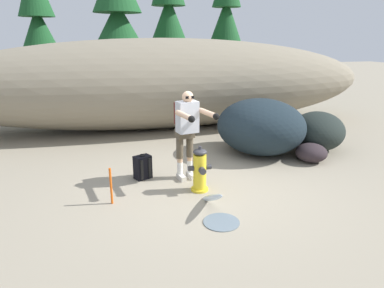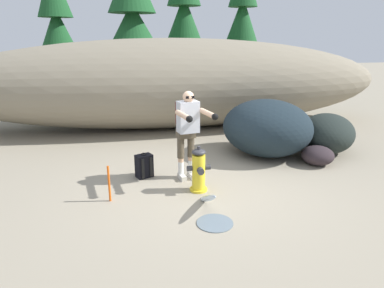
{
  "view_description": "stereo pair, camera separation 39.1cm",
  "coord_description": "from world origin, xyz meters",
  "px_view_note": "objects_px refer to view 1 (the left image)",
  "views": [
    {
      "loc": [
        -1.68,
        -5.4,
        2.52
      ],
      "look_at": [
        -0.23,
        0.12,
        0.75
      ],
      "focal_mm": 32.14,
      "sensor_mm": 36.0,
      "label": 1
    },
    {
      "loc": [
        -1.3,
        -5.49,
        2.52
      ],
      "look_at": [
        -0.23,
        0.12,
        0.75
      ],
      "focal_mm": 32.14,
      "sensor_mm": 36.0,
      "label": 2
    }
  ],
  "objects_px": {
    "utility_worker": "(187,125)",
    "boulder_small": "(311,153)",
    "fire_hydrant": "(200,170)",
    "boulder_large": "(261,126)",
    "spare_backpack": "(143,167)",
    "boulder_mid": "(318,131)",
    "survey_stake": "(111,186)"
  },
  "relations": [
    {
      "from": "boulder_large",
      "to": "utility_worker",
      "type": "bearing_deg",
      "value": -151.05
    },
    {
      "from": "spare_backpack",
      "to": "boulder_mid",
      "type": "height_order",
      "value": "boulder_mid"
    },
    {
      "from": "fire_hydrant",
      "to": "boulder_large",
      "type": "relative_size",
      "value": 0.4
    },
    {
      "from": "spare_backpack",
      "to": "boulder_mid",
      "type": "relative_size",
      "value": 0.3
    },
    {
      "from": "fire_hydrant",
      "to": "boulder_small",
      "type": "distance_m",
      "value": 2.81
    },
    {
      "from": "survey_stake",
      "to": "boulder_mid",
      "type": "bearing_deg",
      "value": 19.12
    },
    {
      "from": "boulder_small",
      "to": "survey_stake",
      "type": "distance_m",
      "value": 4.27
    },
    {
      "from": "fire_hydrant",
      "to": "boulder_small",
      "type": "bearing_deg",
      "value": 16.64
    },
    {
      "from": "fire_hydrant",
      "to": "utility_worker",
      "type": "distance_m",
      "value": 0.85
    },
    {
      "from": "boulder_large",
      "to": "survey_stake",
      "type": "height_order",
      "value": "boulder_large"
    },
    {
      "from": "fire_hydrant",
      "to": "utility_worker",
      "type": "bearing_deg",
      "value": 100.53
    },
    {
      "from": "spare_backpack",
      "to": "survey_stake",
      "type": "xyz_separation_m",
      "value": [
        -0.6,
        -0.91,
        0.08
      ]
    },
    {
      "from": "spare_backpack",
      "to": "boulder_small",
      "type": "xyz_separation_m",
      "value": [
        3.57,
        0.01,
        -0.02
      ]
    },
    {
      "from": "fire_hydrant",
      "to": "survey_stake",
      "type": "relative_size",
      "value": 1.33
    },
    {
      "from": "fire_hydrant",
      "to": "spare_backpack",
      "type": "relative_size",
      "value": 1.69
    },
    {
      "from": "boulder_mid",
      "to": "fire_hydrant",
      "type": "bearing_deg",
      "value": -155.09
    },
    {
      "from": "fire_hydrant",
      "to": "boulder_small",
      "type": "xyz_separation_m",
      "value": [
        2.69,
        0.8,
        -0.17
      ]
    },
    {
      "from": "boulder_large",
      "to": "survey_stake",
      "type": "relative_size",
      "value": 3.35
    },
    {
      "from": "spare_backpack",
      "to": "boulder_large",
      "type": "height_order",
      "value": "boulder_large"
    },
    {
      "from": "fire_hydrant",
      "to": "spare_backpack",
      "type": "height_order",
      "value": "fire_hydrant"
    },
    {
      "from": "utility_worker",
      "to": "spare_backpack",
      "type": "height_order",
      "value": "utility_worker"
    },
    {
      "from": "utility_worker",
      "to": "boulder_small",
      "type": "relative_size",
      "value": 2.41
    },
    {
      "from": "fire_hydrant",
      "to": "boulder_large",
      "type": "distance_m",
      "value": 2.49
    },
    {
      "from": "boulder_large",
      "to": "boulder_mid",
      "type": "height_order",
      "value": "boulder_large"
    },
    {
      "from": "fire_hydrant",
      "to": "survey_stake",
      "type": "distance_m",
      "value": 1.49
    },
    {
      "from": "spare_backpack",
      "to": "survey_stake",
      "type": "height_order",
      "value": "survey_stake"
    },
    {
      "from": "fire_hydrant",
      "to": "boulder_large",
      "type": "bearing_deg",
      "value": 40.48
    },
    {
      "from": "boulder_small",
      "to": "fire_hydrant",
      "type": "bearing_deg",
      "value": -163.36
    },
    {
      "from": "boulder_mid",
      "to": "survey_stake",
      "type": "relative_size",
      "value": 2.61
    },
    {
      "from": "spare_backpack",
      "to": "survey_stake",
      "type": "distance_m",
      "value": 1.1
    },
    {
      "from": "utility_worker",
      "to": "boulder_small",
      "type": "distance_m",
      "value": 2.93
    },
    {
      "from": "boulder_small",
      "to": "survey_stake",
      "type": "height_order",
      "value": "survey_stake"
    }
  ]
}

